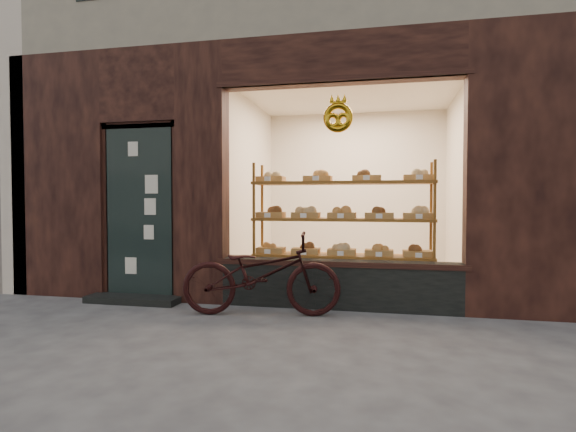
# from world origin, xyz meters

# --- Properties ---
(ground) EXTENTS (90.00, 90.00, 0.00)m
(ground) POSITION_xyz_m (0.00, 0.00, 0.00)
(ground) COLOR #404041
(display_shelf) EXTENTS (2.20, 0.45, 1.70)m
(display_shelf) POSITION_xyz_m (0.45, 2.55, 0.86)
(display_shelf) COLOR brown
(display_shelf) RESTS_ON ground
(bicycle) EXTENTS (1.77, 0.85, 0.89)m
(bicycle) POSITION_xyz_m (-0.33, 1.64, 0.45)
(bicycle) COLOR black
(bicycle) RESTS_ON ground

